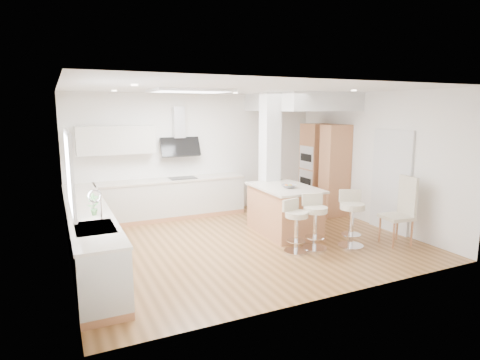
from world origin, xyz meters
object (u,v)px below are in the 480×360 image
bar_stool_a (296,223)px  dining_chair (402,208)px  peninsula (284,209)px  bar_stool_c (352,216)px  bar_stool_b (315,219)px

bar_stool_a → dining_chair: (2.01, -0.44, 0.15)m
peninsula → bar_stool_a: (-0.40, -1.04, 0.04)m
bar_stool_a → bar_stool_c: 1.08m
bar_stool_a → bar_stool_b: size_ratio=0.94×
bar_stool_a → peninsula: bearing=56.1°
peninsula → dining_chair: (1.60, -1.47, 0.19)m
peninsula → bar_stool_c: bearing=-60.1°
bar_stool_b → dining_chair: (1.61, -0.44, 0.12)m
bar_stool_c → dining_chair: dining_chair is taller
bar_stool_b → bar_stool_c: bearing=-2.4°
peninsula → bar_stool_b: size_ratio=1.62×
bar_stool_a → dining_chair: 2.06m
peninsula → dining_chair: 2.19m
bar_stool_b → dining_chair: 1.67m
peninsula → dining_chair: dining_chair is taller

